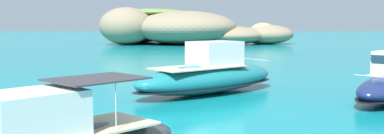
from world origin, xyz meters
name	(u,v)px	position (x,y,z in m)	size (l,w,h in m)	color
islet_large	(167,28)	(-10.61, 70.21, 2.87)	(29.94, 27.07, 6.68)	#9E8966
islet_small	(249,35)	(4.76, 68.03, 1.72)	(20.52, 15.45, 3.94)	#84755B
motorboat_teal	(209,76)	(-0.33, 11.79, 0.95)	(8.99, 8.80, 2.85)	#19727A
dinghy_tender	(13,101)	(-9.37, 7.38, 0.22)	(2.44, 2.74, 0.58)	orange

